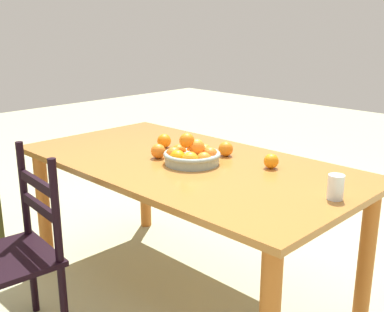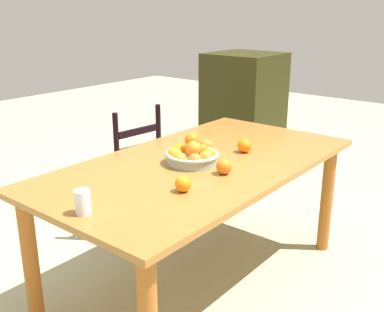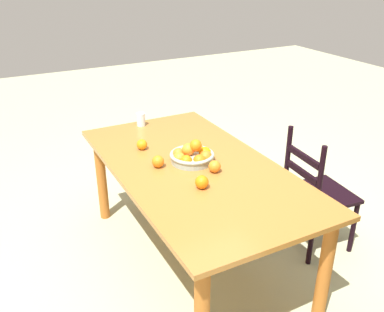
# 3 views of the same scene
# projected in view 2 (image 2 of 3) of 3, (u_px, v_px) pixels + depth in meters

# --- Properties ---
(ground_plane) EXTENTS (12.00, 12.00, 0.00)m
(ground_plane) POSITION_uv_depth(u_px,v_px,m) (200.00, 281.00, 2.72)
(ground_plane) COLOR #ADAF86
(dining_table) EXTENTS (1.84, 0.98, 0.75)m
(dining_table) POSITION_uv_depth(u_px,v_px,m) (200.00, 179.00, 2.52)
(dining_table) COLOR #A2662B
(dining_table) RESTS_ON ground
(chair_near_window) EXTENTS (0.46, 0.46, 0.91)m
(chair_near_window) POSITION_uv_depth(u_px,v_px,m) (127.00, 171.00, 3.28)
(chair_near_window) COLOR black
(chair_near_window) RESTS_ON ground
(cabinet) EXTENTS (0.58, 0.59, 1.16)m
(cabinet) POSITION_uv_depth(u_px,v_px,m) (243.00, 118.00, 4.16)
(cabinet) COLOR #29270C
(cabinet) RESTS_ON ground
(fruit_bowl) EXTENTS (0.29, 0.29, 0.16)m
(fruit_bowl) POSITION_uv_depth(u_px,v_px,m) (192.00, 155.00, 2.44)
(fruit_bowl) COLOR #94A79C
(fruit_bowl) RESTS_ON dining_table
(orange_loose_0) EXTENTS (0.07, 0.07, 0.07)m
(orange_loose_0) POSITION_uv_depth(u_px,v_px,m) (183.00, 184.00, 2.06)
(orange_loose_0) COLOR orange
(orange_loose_0) RESTS_ON dining_table
(orange_loose_1) EXTENTS (0.08, 0.08, 0.08)m
(orange_loose_1) POSITION_uv_depth(u_px,v_px,m) (224.00, 166.00, 2.28)
(orange_loose_1) COLOR orange
(orange_loose_1) RESTS_ON dining_table
(orange_loose_2) EXTENTS (0.08, 0.08, 0.08)m
(orange_loose_2) POSITION_uv_depth(u_px,v_px,m) (244.00, 146.00, 2.62)
(orange_loose_2) COLOR orange
(orange_loose_2) RESTS_ON dining_table
(orange_loose_3) EXTENTS (0.08, 0.08, 0.08)m
(orange_loose_3) POSITION_uv_depth(u_px,v_px,m) (206.00, 146.00, 2.62)
(orange_loose_3) COLOR orange
(orange_loose_3) RESTS_ON dining_table
(drinking_glass) EXTENTS (0.07, 0.07, 0.10)m
(drinking_glass) POSITION_uv_depth(u_px,v_px,m) (83.00, 202.00, 1.84)
(drinking_glass) COLOR silver
(drinking_glass) RESTS_ON dining_table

